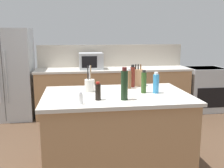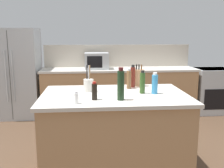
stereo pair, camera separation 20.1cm
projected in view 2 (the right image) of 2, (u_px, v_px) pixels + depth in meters
ground_plane at (114, 168)px, 3.24m from camera, size 14.00×14.00×0.00m
back_counter_run at (119, 91)px, 5.32m from camera, size 3.08×0.66×0.94m
wall_backsplash at (118, 56)px, 5.50m from camera, size 3.04×0.03×0.46m
kitchen_island at (114, 132)px, 3.14m from camera, size 1.69×1.10×0.94m
refrigerator at (15, 73)px, 5.13m from camera, size 0.93×0.75×1.73m
range_oven at (212, 90)px, 5.48m from camera, size 0.76×0.65×0.92m
microwave at (97, 61)px, 5.16m from camera, size 0.46×0.39×0.32m
knife_block at (139, 78)px, 3.50m from camera, size 0.15×0.13×0.29m
utensil_crock at (89, 85)px, 3.18m from camera, size 0.12×0.12×0.32m
vinegar_bottle at (133, 77)px, 3.40m from camera, size 0.06×0.06×0.30m
olive_oil_bottle at (142, 83)px, 3.06m from camera, size 0.06×0.06×0.27m
pepper_grinder at (129, 79)px, 3.33m from camera, size 0.06×0.06×0.26m
dish_soap_bottle at (155, 84)px, 3.05m from camera, size 0.07×0.07×0.25m
wine_bottle at (121, 85)px, 2.75m from camera, size 0.07×0.07×0.35m
soy_sauce_bottle at (94, 91)px, 2.77m from camera, size 0.06×0.06×0.19m
salt_shaker at (76, 98)px, 2.63m from camera, size 0.05×0.05×0.12m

